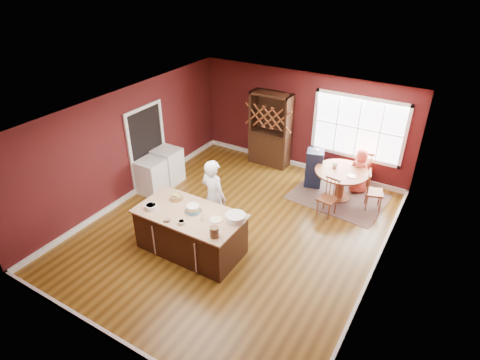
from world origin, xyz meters
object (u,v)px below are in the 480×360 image
Objects in this scene: baker at (214,197)px; toddler at (318,156)px; hutch at (270,129)px; seated_woman at (360,171)px; chair_south at (328,198)px; chair_north at (363,168)px; washer at (151,177)px; kitchen_island at (191,232)px; dining_table at (341,179)px; chair_east at (375,191)px; high_chair at (314,168)px; dryer at (168,166)px; layer_cake at (193,209)px.

toddler is at bearing -100.78° from baker.
seated_woman is at bearing -5.08° from hutch.
chair_north reaches higher than chair_south.
baker is 4.16m from chair_north.
hutch reaches higher than washer.
washer is (-1.82, -2.94, -0.60)m from hutch.
baker is at bearing 87.55° from kitchen_island.
dining_table is 1.19× the size of chair_north.
chair_south is 1.71m from chair_north.
kitchen_island is 4.61m from seated_woman.
chair_north reaches higher than chair_east.
washer is at bearing -143.37° from toddler.
baker reaches higher than chair_north.
dining_table is 0.82m from high_chair.
high_chair is (1.15, 3.73, 0.08)m from kitchen_island.
kitchen_island is 1.81× the size of seated_woman.
kitchen_island is at bearing -41.38° from dryer.
layer_cake is at bearing -123.51° from high_chair.
washer is at bearing 149.35° from kitchen_island.
baker reaches higher than chair_south.
chair_east is (2.74, 3.38, -0.51)m from layer_cake.
dining_table is 1.39× the size of chair_south.
dining_table is 4.43m from dryer.
chair_south is at bearing -35.02° from hutch.
layer_cake is 0.34× the size of high_chair.
toddler is (1.15, 3.78, -0.18)m from layer_cake.
chair_south is 2.90m from hutch.
chair_south reaches higher than dryer.
baker reaches higher than high_chair.
dryer is at bearing 138.62° from kitchen_island.
chair_east is at bearing 53.13° from chair_south.
chair_east is 1.01m from chair_north.
hutch is at bearing 144.80° from high_chair.
layer_cake is at bearing 30.83° from seated_woman.
layer_cake is 0.38× the size of chair_south.
chair_east is 0.46× the size of hutch.
baker is 1.87× the size of dryer.
toddler is at bearing 72.84° from kitchen_island.
chair_east is at bearing 23.10° from washer.
toddler reaches higher than washer.
dining_table is 1.25× the size of high_chair.
seated_woman is (2.20, 3.95, -0.40)m from layer_cake.
seated_woman is at bearing 24.85° from dryer.
chair_east is (2.75, 2.66, -0.38)m from baker.
kitchen_island is at bearing 123.06° from chair_east.
baker is 0.73m from layer_cake.
hutch is at bearing 51.68° from dryer.
dryer is (-4.16, -1.54, -0.07)m from dining_table.
washer is (-4.16, -2.18, -0.09)m from dining_table.
seated_woman reaches higher than chair_north.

